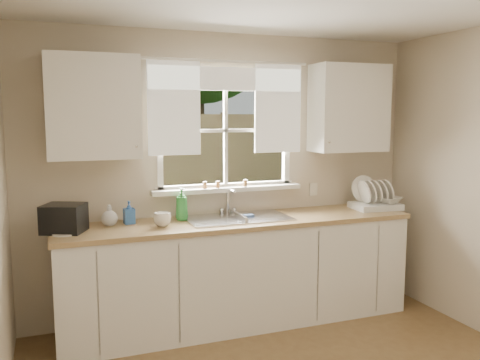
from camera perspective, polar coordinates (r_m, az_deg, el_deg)
name	(u,v)px	position (r m, az deg, el deg)	size (l,w,h in m)	color
room_walls	(355,222)	(2.72, 12.84, -4.60)	(3.62, 4.02, 2.50)	beige
window	(226,149)	(4.54, -1.56, 3.48)	(1.38, 0.16, 1.06)	white
curtains	(228,98)	(4.49, -1.36, 9.16)	(1.50, 0.03, 0.81)	white
base_cabinets	(239,273)	(4.44, -0.14, -10.44)	(3.00, 0.62, 0.87)	white
countertop	(239,222)	(4.32, -0.14, -4.69)	(3.04, 0.65, 0.04)	#9D7D4E
upper_cabinet_left	(93,107)	(4.12, -16.19, 7.87)	(0.70, 0.33, 0.80)	white
upper_cabinet_right	(349,108)	(4.88, 12.13, 7.87)	(0.70, 0.33, 0.80)	white
wall_outlet	(313,189)	(4.93, 8.24, -1.04)	(0.08, 0.01, 0.12)	beige
sill_jars	(223,184)	(4.50, -1.93, -0.47)	(0.42, 0.04, 0.06)	brown
backyard	(151,33)	(11.02, -9.98, 15.94)	(20.00, 10.00, 6.13)	#335421
sink	(237,227)	(4.36, -0.29, -5.27)	(0.88, 0.52, 0.40)	#B7B7BC
dish_rack	(375,200)	(4.95, 14.88, -2.22)	(0.45, 0.35, 0.30)	silver
bowl	(388,200)	(4.98, 16.32, -2.16)	(0.23, 0.23, 0.06)	silver
soap_bottle_a	(182,204)	(4.29, -6.57, -2.69)	(0.11, 0.11, 0.27)	#2D8A39
soap_bottle_b	(129,212)	(4.22, -12.34, -3.58)	(0.08, 0.09, 0.19)	#2E5FAC
soap_bottle_c	(109,215)	(4.20, -14.46, -3.84)	(0.13, 0.13, 0.17)	#F1E9C6
saucer	(65,234)	(4.00, -19.06, -5.70)	(0.19, 0.19, 0.01)	silver
cup	(162,220)	(4.09, -8.71, -4.41)	(0.14, 0.14, 0.11)	silver
black_appliance	(64,218)	(4.06, -19.15, -4.08)	(0.29, 0.25, 0.21)	black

